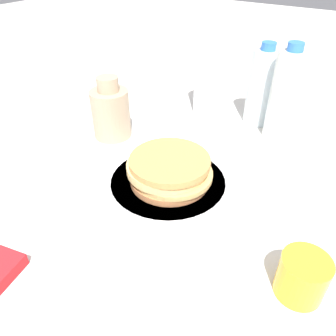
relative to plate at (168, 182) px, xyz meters
name	(u,v)px	position (x,y,z in m)	size (l,w,h in m)	color
ground_plane	(170,188)	(0.01, -0.01, -0.01)	(4.00, 4.00, 0.00)	silver
plate	(168,182)	(0.00, 0.00, 0.00)	(0.24, 0.24, 0.01)	white
pancake_stack	(169,169)	(0.00, 0.00, 0.03)	(0.16, 0.15, 0.05)	#BD7849
juice_glass	(302,277)	(0.27, -0.10, 0.02)	(0.06, 0.06, 0.06)	yellow
cream_jug	(111,112)	(-0.21, 0.09, 0.05)	(0.09, 0.09, 0.14)	tan
water_bottle_near	(262,87)	(0.05, 0.34, 0.09)	(0.07, 0.07, 0.20)	silver
water_bottle_mid	(208,76)	(-0.09, 0.32, 0.09)	(0.07, 0.07, 0.21)	silver
water_bottle_far	(285,96)	(0.12, 0.30, 0.10)	(0.07, 0.07, 0.22)	silver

